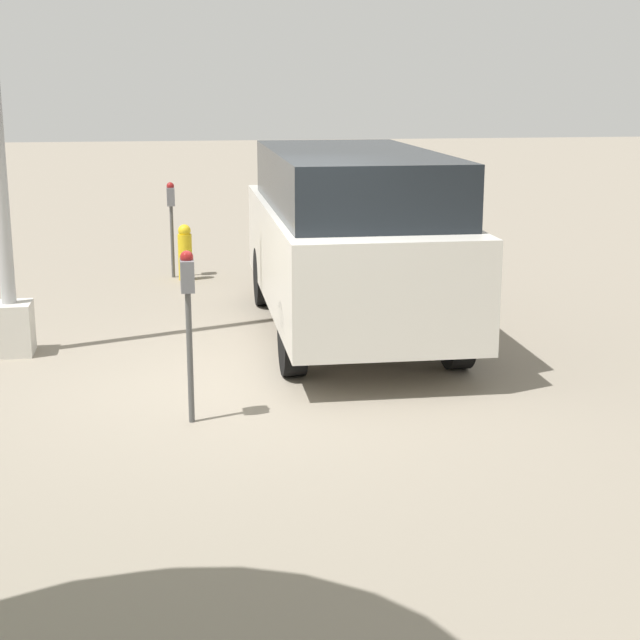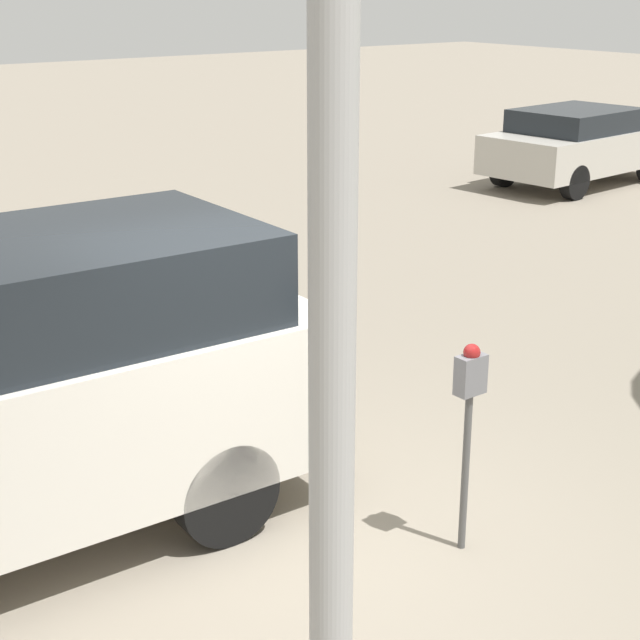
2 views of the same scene
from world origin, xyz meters
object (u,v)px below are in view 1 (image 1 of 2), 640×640
Objects in this scene: parking_meter_far at (171,208)px; parked_van at (349,235)px; fire_hydrant at (185,252)px; parking_meter_near at (188,297)px.

parked_van is (-3.64, -1.93, 0.11)m from parking_meter_far.
fire_hydrant is at bearing -142.77° from parking_meter_far.
fire_hydrant is (6.16, -0.12, -0.68)m from parking_meter_near.
parking_meter_far is at bearing -0.13° from parking_meter_near.
parking_meter_near is at bearing 178.91° from fire_hydrant.
fire_hydrant is at bearing 28.05° from parked_van.
parking_meter_far is 0.27× the size of parked_van.
parking_meter_far is (6.39, 0.06, -0.06)m from parking_meter_near.
parked_van reaches higher than parking_meter_far.
parked_van reaches higher than parking_meter_near.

